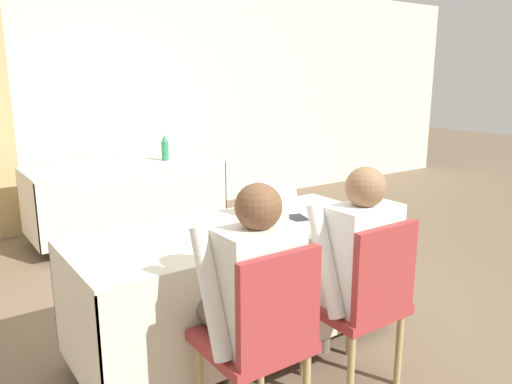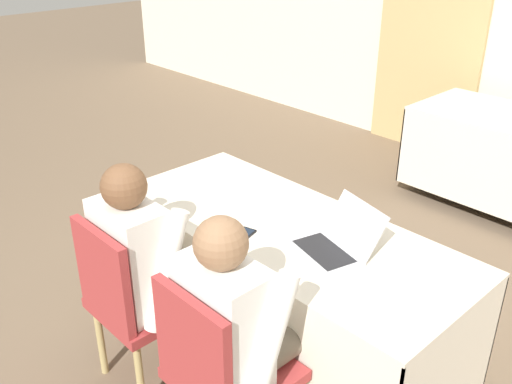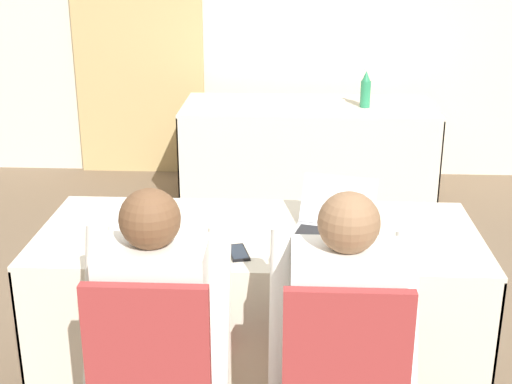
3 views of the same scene
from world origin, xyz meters
name	(u,v)px [view 3 (image 3 of 3)]	position (x,y,z in m)	size (l,w,h in m)	color
ground_plane	(258,383)	(0.00, 0.00, 0.00)	(24.00, 24.00, 0.00)	brown
wall_back	(276,11)	(0.00, 3.14, 1.35)	(12.00, 0.06, 2.70)	beige
curtain_panel	(136,15)	(-1.13, 3.08, 1.33)	(1.07, 0.04, 2.65)	tan
conference_table_near	(258,270)	(0.00, 0.00, 0.57)	(1.85, 0.78, 0.75)	beige
conference_table_far	(308,128)	(0.26, 2.42, 0.57)	(1.85, 0.78, 0.75)	beige
laptop	(332,226)	(0.31, -0.02, 0.79)	(0.39, 0.40, 0.21)	#B7B7BC
cell_phone	(238,253)	(-0.07, -0.23, 0.75)	(0.11, 0.16, 0.01)	black
paper_beside_laptop	(127,214)	(-0.60, 0.17, 0.75)	(0.23, 0.31, 0.00)	white
water_bottle	(366,90)	(0.67, 2.36, 0.87)	(0.07, 0.07, 0.28)	#288456
chair_near_left	(157,375)	(-0.32, -0.70, 0.50)	(0.44, 0.44, 0.91)	tan
chair_near_right	(342,380)	(0.32, -0.70, 0.50)	(0.44, 0.44, 0.91)	tan
person_checkered_shirt	(160,319)	(-0.32, -0.59, 0.66)	(0.50, 0.52, 1.17)	#665B4C
person_white_shirt	(342,323)	(0.32, -0.59, 0.66)	(0.50, 0.52, 1.17)	#665B4C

